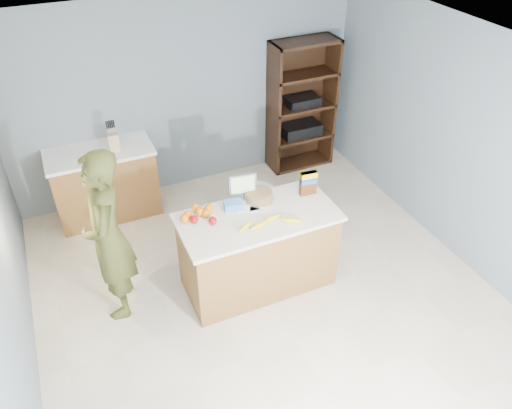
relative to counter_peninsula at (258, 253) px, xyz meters
name	(u,v)px	position (x,y,z in m)	size (l,w,h in m)	color
floor	(270,301)	(0.00, -0.30, -0.42)	(4.50, 5.00, 0.02)	beige
walls	(273,164)	(0.00, -0.30, 1.24)	(4.52, 5.02, 2.51)	slate
counter_peninsula	(258,253)	(0.00, 0.00, 0.00)	(1.56, 0.76, 0.90)	brown
back_cabinet	(105,183)	(-1.20, 1.90, 0.04)	(1.24, 0.62, 0.90)	brown
shelving_unit	(300,107)	(1.55, 2.05, 0.45)	(0.90, 0.40, 1.80)	black
person	(108,237)	(-1.39, 0.27, 0.47)	(0.65, 0.43, 1.78)	#3E411A
knife_block	(114,142)	(-1.02, 1.82, 0.60)	(0.12, 0.10, 0.31)	tan
envelopes	(254,209)	(0.01, 0.11, 0.49)	(0.35, 0.24, 0.00)	white
bananas	(267,223)	(0.02, -0.16, 0.51)	(0.64, 0.25, 0.05)	yellow
apples	(203,220)	(-0.52, 0.10, 0.52)	(0.23, 0.17, 0.08)	maroon
oranges	(199,212)	(-0.52, 0.24, 0.53)	(0.35, 0.21, 0.08)	orange
blue_carton	(233,205)	(-0.18, 0.21, 0.52)	(0.18, 0.12, 0.08)	blue
salad_bowl	(259,195)	(0.12, 0.24, 0.54)	(0.30, 0.30, 0.13)	#267219
tv	(243,185)	(-0.02, 0.33, 0.64)	(0.28, 0.12, 0.28)	silver
cereal_box	(308,182)	(0.62, 0.13, 0.63)	(0.18, 0.08, 0.26)	#592B14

